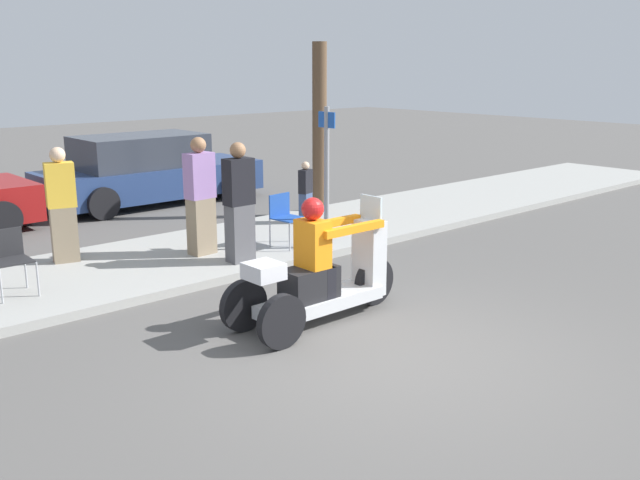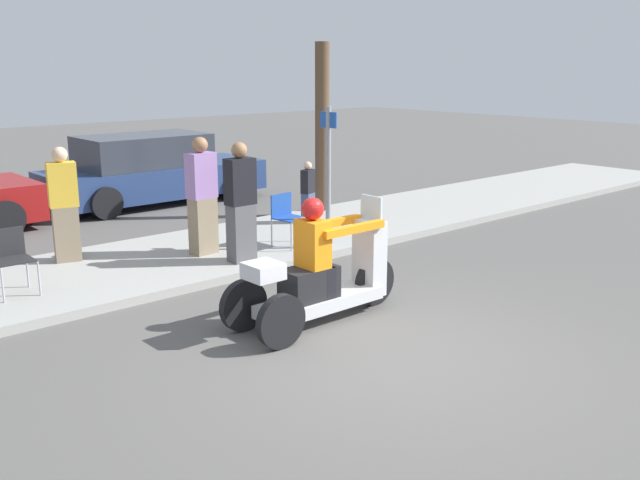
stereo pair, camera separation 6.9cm
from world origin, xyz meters
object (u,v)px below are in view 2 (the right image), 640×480
(spectator_near_curb, at_px, (241,205))
(folding_chair_curbside, at_px, (287,214))
(spectator_end_of_line, at_px, (64,207))
(spectator_far_back, at_px, (308,193))
(street_sign, at_px, (328,172))
(folding_chair_set_back, at_px, (10,254))
(parked_car_lot_center, at_px, (151,171))
(motorcycle_trike, at_px, (321,278))
(spectator_with_child, at_px, (202,198))
(tree_trunk, at_px, (322,128))

(spectator_near_curb, height_order, folding_chair_curbside, spectator_near_curb)
(spectator_near_curb, bearing_deg, spectator_end_of_line, 138.40)
(spectator_far_back, bearing_deg, spectator_end_of_line, 175.63)
(spectator_end_of_line, height_order, street_sign, street_sign)
(folding_chair_curbside, bearing_deg, folding_chair_set_back, 174.83)
(folding_chair_curbside, bearing_deg, parked_car_lot_center, 86.01)
(motorcycle_trike, distance_m, spectator_near_curb, 2.51)
(motorcycle_trike, height_order, spectator_with_child, spectator_with_child)
(spectator_far_back, height_order, folding_chair_set_back, spectator_far_back)
(folding_chair_curbside, height_order, folding_chair_set_back, same)
(folding_chair_curbside, relative_size, tree_trunk, 0.25)
(spectator_with_child, relative_size, folding_chair_curbside, 2.17)
(folding_chair_curbside, xyz_separation_m, street_sign, (0.41, -0.54, 0.69))
(motorcycle_trike, height_order, spectator_near_curb, spectator_near_curb)
(spectator_with_child, bearing_deg, parked_car_lot_center, 70.71)
(motorcycle_trike, distance_m, spectator_with_child, 3.20)
(spectator_with_child, bearing_deg, spectator_near_curb, -75.83)
(motorcycle_trike, xyz_separation_m, folding_chair_set_back, (-2.48, 3.09, 0.09))
(tree_trunk, bearing_deg, spectator_far_back, -143.80)
(spectator_far_back, bearing_deg, street_sign, -120.28)
(spectator_far_back, distance_m, folding_chair_set_back, 5.52)
(motorcycle_trike, height_order, spectator_end_of_line, spectator_end_of_line)
(spectator_far_back, xyz_separation_m, folding_chair_curbside, (-1.34, -1.06, -0.03))
(parked_car_lot_center, bearing_deg, tree_trunk, -59.65)
(spectator_end_of_line, relative_size, parked_car_lot_center, 0.36)
(spectator_near_curb, relative_size, tree_trunk, 0.54)
(spectator_with_child, relative_size, spectator_near_curb, 1.02)
(street_sign, bearing_deg, motorcycle_trike, -133.45)
(motorcycle_trike, distance_m, street_sign, 3.11)
(parked_car_lot_center, xyz_separation_m, street_sign, (0.05, -5.64, 0.62))
(spectator_with_child, bearing_deg, tree_trunk, 20.49)
(folding_chair_set_back, relative_size, parked_car_lot_center, 0.17)
(motorcycle_trike, xyz_separation_m, street_sign, (2.07, 2.18, 0.78))
(parked_car_lot_center, relative_size, street_sign, 2.14)
(folding_chair_set_back, distance_m, tree_trunk, 6.69)
(spectator_with_child, height_order, tree_trunk, tree_trunk)
(spectator_near_curb, xyz_separation_m, street_sign, (1.50, -0.22, 0.35))
(spectator_end_of_line, xyz_separation_m, tree_trunk, (5.33, 0.38, 0.80))
(spectator_far_back, relative_size, spectator_near_curb, 0.64)
(spectator_near_curb, height_order, spectator_end_of_line, spectator_near_curb)
(spectator_far_back, distance_m, parked_car_lot_center, 4.17)
(spectator_near_curb, xyz_separation_m, spectator_end_of_line, (-1.92, 1.71, -0.03))
(tree_trunk, bearing_deg, spectator_near_curb, -148.54)
(spectator_end_of_line, bearing_deg, folding_chair_curbside, -24.79)
(spectator_with_child, height_order, folding_chair_curbside, spectator_with_child)
(spectator_far_back, relative_size, folding_chair_curbside, 1.36)
(folding_chair_curbside, relative_size, street_sign, 0.37)
(spectator_end_of_line, relative_size, tree_trunk, 0.52)
(street_sign, bearing_deg, folding_chair_curbside, 127.20)
(spectator_near_curb, xyz_separation_m, tree_trunk, (3.41, 2.08, 0.77))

